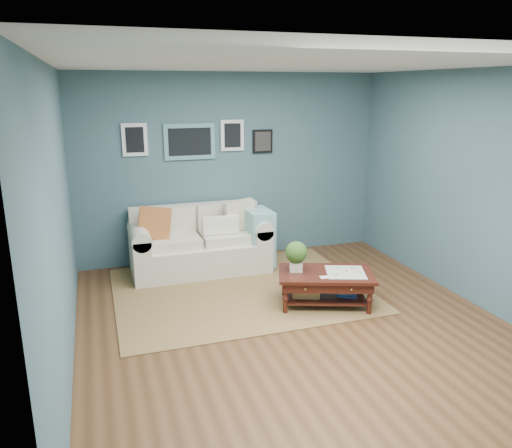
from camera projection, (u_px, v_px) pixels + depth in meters
name	position (u px, v px, depth m)	size (l,w,h in m)	color
room_shell	(295.00, 202.00, 5.05)	(5.00, 5.02, 2.70)	brown
area_rug	(240.00, 290.00, 6.32)	(3.09, 2.47, 0.01)	brown
loveseat	(205.00, 242.00, 6.95)	(1.92, 0.87, 0.99)	beige
coffee_table	(321.00, 278.00, 5.82)	(1.24, 0.97, 0.77)	black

